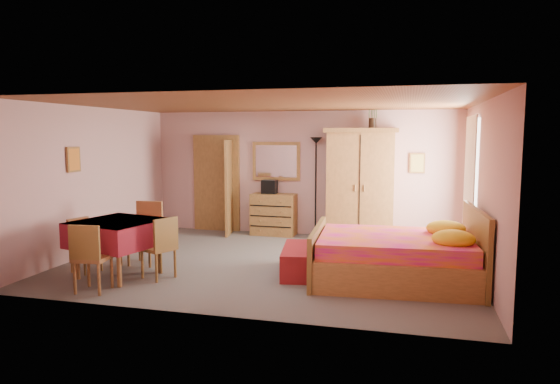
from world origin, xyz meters
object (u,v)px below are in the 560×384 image
(wardrobe, at_px, (360,185))
(chair_east, at_px, (158,247))
(sunflower_vase, at_px, (373,114))
(dining_table, at_px, (119,248))
(wall_mirror, at_px, (276,161))
(chest_of_drawers, at_px, (274,214))
(chair_north, at_px, (144,233))
(stereo, at_px, (269,187))
(bed, at_px, (394,244))
(chair_south, at_px, (93,257))
(floor_lamp, at_px, (316,187))
(chair_west, at_px, (86,245))
(bench, at_px, (298,260))

(wardrobe, distance_m, chair_east, 4.38)
(sunflower_vase, bearing_deg, dining_table, -134.14)
(dining_table, bearing_deg, sunflower_vase, 45.86)
(wall_mirror, relative_size, dining_table, 0.90)
(chest_of_drawers, relative_size, chair_north, 0.91)
(wall_mirror, height_order, stereo, wall_mirror)
(bed, relative_size, chair_north, 2.31)
(chair_south, bearing_deg, chair_east, 49.66)
(sunflower_vase, bearing_deg, floor_lamp, 175.33)
(chair_east, bearing_deg, floor_lamp, -0.52)
(chair_south, bearing_deg, chest_of_drawers, 67.01)
(bed, height_order, chair_east, bed)
(chair_south, distance_m, chair_west, 1.07)
(stereo, bearing_deg, wardrobe, -3.39)
(floor_lamp, distance_m, bed, 3.36)
(stereo, xyz_separation_m, floor_lamp, (0.99, 0.03, 0.01))
(stereo, relative_size, floor_lamp, 0.15)
(floor_lamp, height_order, chair_east, floor_lamp)
(sunflower_vase, xyz_separation_m, chair_west, (-4.07, -3.48, -2.09))
(chair_south, relative_size, chair_east, 1.03)
(floor_lamp, xyz_separation_m, chair_west, (-2.93, -3.57, -0.61))
(stereo, distance_m, chair_south, 4.56)
(chair_south, bearing_deg, wall_mirror, 67.78)
(sunflower_vase, relative_size, chair_west, 0.65)
(dining_table, bearing_deg, chair_south, -84.41)
(chest_of_drawers, xyz_separation_m, floor_lamp, (0.88, 0.08, 0.59))
(chair_south, bearing_deg, wardrobe, 47.82)
(wardrobe, bearing_deg, sunflower_vase, 9.13)
(chest_of_drawers, relative_size, wall_mirror, 0.89)
(floor_lamp, xyz_separation_m, chair_south, (-2.24, -4.39, -0.56))
(wall_mirror, bearing_deg, bed, -51.08)
(chest_of_drawers, height_order, chair_east, chair_east)
(sunflower_vase, bearing_deg, chair_west, -139.47)
(wardrobe, bearing_deg, bench, -108.37)
(wardrobe, relative_size, chair_east, 2.44)
(wardrobe, relative_size, chair_south, 2.38)
(chair_west, bearing_deg, chest_of_drawers, 166.43)
(floor_lamp, relative_size, chair_east, 2.25)
(chest_of_drawers, bearing_deg, bed, -45.86)
(dining_table, height_order, chair_west, dining_table)
(wall_mirror, distance_m, sunflower_vase, 2.25)
(floor_lamp, distance_m, wardrobe, 0.94)
(chair_south, height_order, chair_east, chair_south)
(wall_mirror, relative_size, floor_lamp, 0.50)
(bed, height_order, chair_south, bed)
(chair_east, bearing_deg, bed, -53.11)
(chair_west, bearing_deg, stereo, 168.06)
(sunflower_vase, bearing_deg, bench, -107.87)
(wardrobe, bearing_deg, chest_of_drawers, 173.41)
(chair_north, relative_size, chair_west, 1.22)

